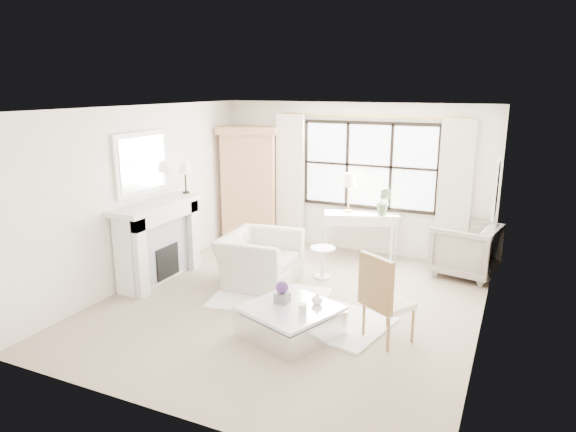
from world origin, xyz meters
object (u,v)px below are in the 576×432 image
armoire (250,184)px  club_armchair (260,259)px  console_table (361,235)px  coffee_table (290,321)px

armoire → club_armchair: 2.42m
console_table → club_armchair: (-1.03, -1.91, -0.01)m
console_table → coffee_table: console_table is taller
club_armchair → armoire: bearing=29.2°
armoire → console_table: size_ratio=1.63×
console_table → coffee_table: bearing=-108.8°
coffee_table → console_table: bearing=112.7°
console_table → coffee_table: (0.11, -3.28, -0.22)m
armoire → coffee_table: 4.19m
armoire → coffee_table: (2.37, -3.32, -0.96)m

